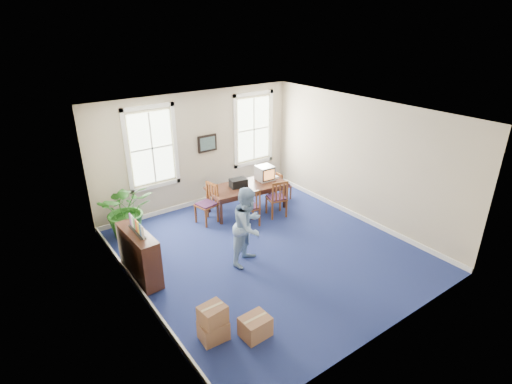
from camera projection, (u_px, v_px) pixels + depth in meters
floor at (268, 251)px, 9.27m from camera, size 6.50×6.50×0.00m
ceiling at (269, 114)px, 7.98m from camera, size 6.50×6.50×0.00m
wall_back at (197, 150)px, 11.04m from camera, size 6.50×0.00×6.50m
wall_front at (395, 254)px, 6.22m from camera, size 6.50×0.00×6.50m
wall_left at (133, 226)px, 7.03m from camera, size 0.00×6.50×6.50m
wall_right at (361, 161)px, 10.23m from camera, size 0.00×6.50×6.50m
baseboard_back at (201, 201)px, 11.64m from camera, size 6.00×0.04×0.12m
baseboard_left at (145, 296)px, 7.66m from camera, size 0.04×6.50×0.12m
baseboard_right at (354, 214)px, 10.84m from camera, size 0.04×6.50×0.12m
window_left at (152, 148)px, 10.21m from camera, size 1.40×0.12×2.20m
window_right at (253, 129)px, 11.92m from camera, size 1.40×0.12×2.20m
wall_picture at (207, 143)px, 11.10m from camera, size 0.58×0.06×0.48m
conference_table at (247, 198)px, 11.09m from camera, size 2.27×1.21×0.74m
crt_tv at (265, 173)px, 11.24m from camera, size 0.47×0.51×0.41m
game_console at (274, 177)px, 11.44m from camera, size 0.19×0.23×0.05m
equipment_bag at (238, 183)px, 10.80m from camera, size 0.50×0.37×0.23m
chair_near_left at (249, 207)px, 10.25m from camera, size 0.53×0.53×1.02m
chair_near_right at (276, 197)px, 10.72m from camera, size 0.58×0.58×1.06m
chair_end_left at (206, 204)px, 10.34m from camera, size 0.56×0.56×1.06m
chair_end_right at (283, 185)px, 11.76m from camera, size 0.39×0.39×0.84m
man at (248, 226)px, 8.53m from camera, size 1.06×0.97×1.76m
credenza at (140, 256)px, 8.11m from camera, size 0.44×1.35×1.05m
brochure_rack at (137, 227)px, 7.85m from camera, size 0.17×0.68×0.29m
potted_plant at (127, 209)px, 9.66m from camera, size 1.54×1.44×1.42m
cardboard_boxes at (219, 315)px, 6.77m from camera, size 1.27×1.27×0.70m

